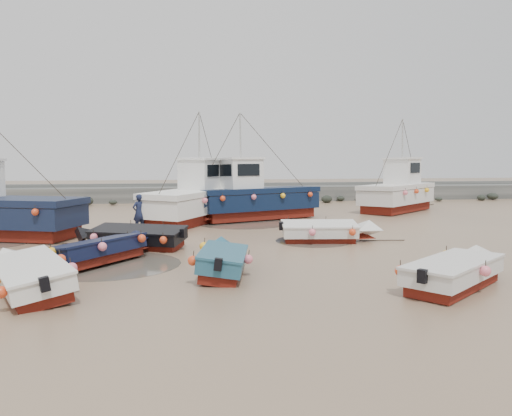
{
  "coord_description": "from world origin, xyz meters",
  "views": [
    {
      "loc": [
        -1.38,
        -19.34,
        3.77
      ],
      "look_at": [
        1.58,
        3.01,
        1.4
      ],
      "focal_mm": 35.0,
      "sensor_mm": 36.0,
      "label": 1
    }
  ],
  "objects_px": {
    "cabin_boat_3": "(401,191)",
    "dinghy_0": "(31,270)",
    "dinghy_3": "(459,268)",
    "dinghy_5": "(327,229)",
    "dinghy_1": "(104,247)",
    "cabin_boat_1": "(196,199)",
    "dinghy_4": "(131,235)",
    "cabin_boat_2": "(248,197)",
    "dinghy_2": "(222,256)",
    "person": "(139,231)"
  },
  "relations": [
    {
      "from": "dinghy_4",
      "to": "cabin_boat_2",
      "type": "relative_size",
      "value": 0.57
    },
    {
      "from": "dinghy_0",
      "to": "dinghy_3",
      "type": "height_order",
      "value": "same"
    },
    {
      "from": "dinghy_4",
      "to": "cabin_boat_3",
      "type": "relative_size",
      "value": 0.74
    },
    {
      "from": "dinghy_1",
      "to": "person",
      "type": "distance_m",
      "value": 7.34
    },
    {
      "from": "cabin_boat_2",
      "to": "person",
      "type": "height_order",
      "value": "cabin_boat_2"
    },
    {
      "from": "dinghy_2",
      "to": "person",
      "type": "bearing_deg",
      "value": 119.92
    },
    {
      "from": "dinghy_4",
      "to": "cabin_boat_1",
      "type": "relative_size",
      "value": 0.61
    },
    {
      "from": "dinghy_0",
      "to": "dinghy_3",
      "type": "bearing_deg",
      "value": -31.89
    },
    {
      "from": "dinghy_5",
      "to": "person",
      "type": "height_order",
      "value": "dinghy_5"
    },
    {
      "from": "dinghy_0",
      "to": "dinghy_2",
      "type": "distance_m",
      "value": 5.61
    },
    {
      "from": "dinghy_5",
      "to": "person",
      "type": "bearing_deg",
      "value": -110.19
    },
    {
      "from": "dinghy_1",
      "to": "dinghy_5",
      "type": "xyz_separation_m",
      "value": [
        9.02,
        3.11,
        0.01
      ]
    },
    {
      "from": "cabin_boat_1",
      "to": "dinghy_4",
      "type": "bearing_deg",
      "value": -80.64
    },
    {
      "from": "dinghy_3",
      "to": "dinghy_4",
      "type": "relative_size",
      "value": 0.89
    },
    {
      "from": "dinghy_3",
      "to": "dinghy_5",
      "type": "relative_size",
      "value": 0.95
    },
    {
      "from": "dinghy_3",
      "to": "dinghy_1",
      "type": "bearing_deg",
      "value": -152.59
    },
    {
      "from": "dinghy_2",
      "to": "cabin_boat_2",
      "type": "bearing_deg",
      "value": 89.6
    },
    {
      "from": "dinghy_4",
      "to": "cabin_boat_2",
      "type": "distance_m",
      "value": 10.15
    },
    {
      "from": "cabin_boat_3",
      "to": "cabin_boat_1",
      "type": "bearing_deg",
      "value": -115.16
    },
    {
      "from": "dinghy_1",
      "to": "dinghy_3",
      "type": "height_order",
      "value": "same"
    },
    {
      "from": "cabin_boat_1",
      "to": "cabin_boat_3",
      "type": "relative_size",
      "value": 1.22
    },
    {
      "from": "dinghy_1",
      "to": "dinghy_3",
      "type": "distance_m",
      "value": 11.73
    },
    {
      "from": "dinghy_5",
      "to": "cabin_boat_3",
      "type": "height_order",
      "value": "cabin_boat_3"
    },
    {
      "from": "dinghy_0",
      "to": "dinghy_5",
      "type": "bearing_deg",
      "value": 6.31
    },
    {
      "from": "dinghy_1",
      "to": "dinghy_4",
      "type": "height_order",
      "value": "same"
    },
    {
      "from": "cabin_boat_3",
      "to": "person",
      "type": "xyz_separation_m",
      "value": [
        -16.84,
        -7.11,
        -1.37
      ]
    },
    {
      "from": "dinghy_4",
      "to": "cabin_boat_3",
      "type": "height_order",
      "value": "cabin_boat_3"
    },
    {
      "from": "dinghy_1",
      "to": "cabin_boat_3",
      "type": "distance_m",
      "value": 22.56
    },
    {
      "from": "cabin_boat_3",
      "to": "dinghy_0",
      "type": "bearing_deg",
      "value": -87.05
    },
    {
      "from": "dinghy_5",
      "to": "dinghy_1",
      "type": "bearing_deg",
      "value": -64.96
    },
    {
      "from": "person",
      "to": "dinghy_2",
      "type": "bearing_deg",
      "value": 73.69
    },
    {
      "from": "dinghy_0",
      "to": "cabin_boat_2",
      "type": "bearing_deg",
      "value": 35.95
    },
    {
      "from": "dinghy_0",
      "to": "cabin_boat_2",
      "type": "xyz_separation_m",
      "value": [
        7.85,
        14.45,
        0.79
      ]
    },
    {
      "from": "cabin_boat_1",
      "to": "cabin_boat_2",
      "type": "height_order",
      "value": "same"
    },
    {
      "from": "dinghy_2",
      "to": "cabin_boat_2",
      "type": "relative_size",
      "value": 0.5
    },
    {
      "from": "cabin_boat_3",
      "to": "dinghy_4",
      "type": "bearing_deg",
      "value": -95.66
    },
    {
      "from": "person",
      "to": "dinghy_3",
      "type": "bearing_deg",
      "value": 93.69
    },
    {
      "from": "dinghy_2",
      "to": "dinghy_1",
      "type": "bearing_deg",
      "value": 160.33
    },
    {
      "from": "cabin_boat_3",
      "to": "cabin_boat_2",
      "type": "bearing_deg",
      "value": -113.49
    },
    {
      "from": "dinghy_0",
      "to": "cabin_boat_1",
      "type": "xyz_separation_m",
      "value": [
        4.85,
        13.98,
        0.79
      ]
    },
    {
      "from": "dinghy_1",
      "to": "dinghy_2",
      "type": "relative_size",
      "value": 1.01
    },
    {
      "from": "dinghy_4",
      "to": "cabin_boat_1",
      "type": "height_order",
      "value": "cabin_boat_1"
    },
    {
      "from": "dinghy_2",
      "to": "dinghy_0",
      "type": "bearing_deg",
      "value": -158.82
    },
    {
      "from": "dinghy_0",
      "to": "dinghy_4",
      "type": "xyz_separation_m",
      "value": [
        2.06,
        6.15,
        0.01
      ]
    },
    {
      "from": "dinghy_0",
      "to": "person",
      "type": "bearing_deg",
      "value": 54.1
    },
    {
      "from": "dinghy_1",
      "to": "dinghy_2",
      "type": "distance_m",
      "value": 4.64
    },
    {
      "from": "cabin_boat_2",
      "to": "cabin_boat_3",
      "type": "height_order",
      "value": "same"
    },
    {
      "from": "cabin_boat_2",
      "to": "cabin_boat_3",
      "type": "distance_m",
      "value": 11.45
    },
    {
      "from": "dinghy_4",
      "to": "person",
      "type": "relative_size",
      "value": 3.17
    },
    {
      "from": "cabin_boat_1",
      "to": "dinghy_1",
      "type": "bearing_deg",
      "value": -78.81
    }
  ]
}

